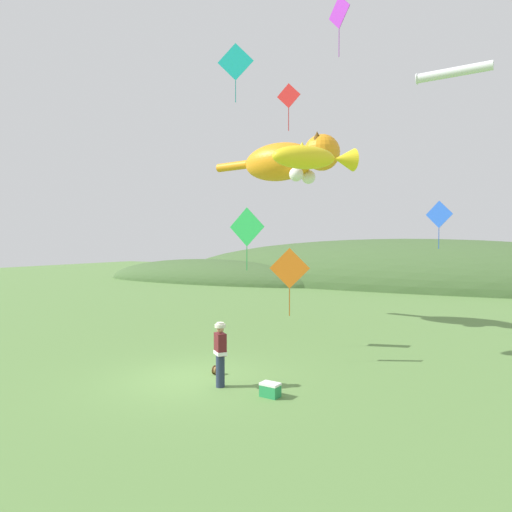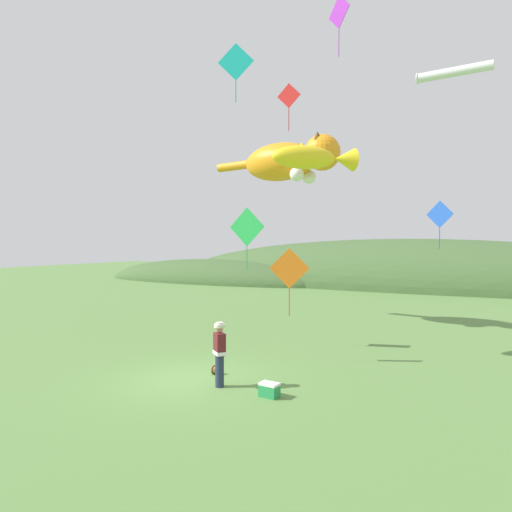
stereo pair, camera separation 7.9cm
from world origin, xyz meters
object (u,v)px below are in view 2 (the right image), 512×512
object	(u,v)px
festival_attendant	(220,352)
kite_fish_windsock	(313,158)
picnic_cooler	(269,390)
kite_diamond_violet	(339,13)
kite_diamond_green	(247,227)
kite_giant_cat	(288,161)
kite_spool	(215,370)
kite_diamond_blue	(440,215)
kite_diamond_teal	(236,62)
kite_tube_streamer	(453,72)
kite_diamond_red	(289,96)
kite_diamond_orange	(289,269)

from	to	relation	value
festival_attendant	kite_fish_windsock	size ratio (longest dim) A/B	0.64
picnic_cooler	kite_diamond_violet	distance (m)	12.07
kite_diamond_green	kite_giant_cat	bearing A→B (deg)	97.60
kite_spool	kite_diamond_green	xyz separation A→B (m)	(-0.90, 3.49, 4.38)
kite_diamond_blue	kite_diamond_violet	world-z (taller)	kite_diamond_violet
kite_spool	kite_fish_windsock	xyz separation A→B (m)	(1.67, 3.63, 6.77)
kite_spool	picnic_cooler	xyz separation A→B (m)	(2.31, -0.99, 0.05)
kite_giant_cat	kite_diamond_teal	world-z (taller)	kite_diamond_teal
kite_spool	kite_tube_streamer	bearing A→B (deg)	53.29
kite_diamond_blue	kite_diamond_red	bearing A→B (deg)	-139.89
kite_tube_streamer	kite_diamond_blue	xyz separation A→B (m)	(-0.65, 2.08, -5.30)
kite_fish_windsock	picnic_cooler	bearing A→B (deg)	-82.05
kite_giant_cat	kite_diamond_violet	size ratio (longest dim) A/B	3.56
picnic_cooler	kite_diamond_blue	world-z (taller)	kite_diamond_blue
kite_fish_windsock	kite_diamond_teal	xyz separation A→B (m)	(-3.97, 1.40, 4.50)
kite_giant_cat	kite_diamond_red	bearing A→B (deg)	-65.20
kite_diamond_blue	kite_diamond_teal	size ratio (longest dim) A/B	0.86
kite_diamond_violet	kite_tube_streamer	bearing A→B (deg)	55.42
kite_diamond_teal	kite_diamond_violet	world-z (taller)	kite_diamond_teal
kite_diamond_teal	kite_diamond_orange	size ratio (longest dim) A/B	1.09
kite_giant_cat	kite_diamond_violet	xyz separation A→B (m)	(4.29, -5.44, 3.62)
festival_attendant	kite_fish_windsock	bearing A→B (deg)	78.66
kite_diamond_orange	kite_diamond_green	size ratio (longest dim) A/B	0.95
festival_attendant	kite_diamond_red	size ratio (longest dim) A/B	0.94
kite_diamond_orange	kite_diamond_teal	bearing A→B (deg)	143.49
kite_diamond_blue	kite_diamond_orange	bearing A→B (deg)	-116.48
kite_diamond_blue	kite_diamond_red	world-z (taller)	kite_diamond_red
kite_tube_streamer	kite_diamond_green	bearing A→B (deg)	-147.62
kite_diamond_blue	kite_diamond_violet	distance (m)	9.38
kite_tube_streamer	kite_diamond_violet	distance (m)	5.47
kite_spool	picnic_cooler	world-z (taller)	picnic_cooler
kite_diamond_red	kite_fish_windsock	bearing A→B (deg)	-45.94
kite_diamond_red	kite_diamond_violet	world-z (taller)	kite_diamond_violet
kite_diamond_violet	kite_diamond_orange	world-z (taller)	kite_diamond_violet
kite_tube_streamer	kite_diamond_red	distance (m)	6.28
kite_fish_windsock	kite_diamond_orange	world-z (taller)	kite_fish_windsock
festival_attendant	kite_giant_cat	world-z (taller)	kite_giant_cat
kite_diamond_teal	kite_diamond_green	bearing A→B (deg)	-47.69
kite_fish_windsock	kite_giant_cat	bearing A→B (deg)	122.65
kite_tube_streamer	kite_diamond_orange	distance (m)	10.11
kite_diamond_teal	kite_diamond_blue	bearing A→B (deg)	32.72
kite_giant_cat	kite_diamond_green	world-z (taller)	kite_giant_cat
kite_giant_cat	kite_diamond_orange	world-z (taller)	kite_giant_cat
kite_spool	kite_diamond_blue	world-z (taller)	kite_diamond_blue
picnic_cooler	kite_diamond_teal	bearing A→B (deg)	127.46
picnic_cooler	kite_diamond_orange	size ratio (longest dim) A/B	0.23
kite_diamond_green	kite_spool	bearing A→B (deg)	-75.59
kite_spool	kite_giant_cat	size ratio (longest dim) A/B	0.04
kite_diamond_teal	kite_diamond_violet	xyz separation A→B (m)	(4.99, -1.75, 0.07)
kite_spool	kite_diamond_blue	xyz separation A→B (m)	(5.10, 9.78, 5.01)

